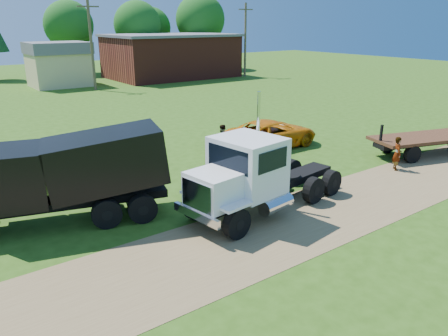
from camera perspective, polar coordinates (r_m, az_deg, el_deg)
ground at (r=15.81m, az=8.83°, el=-7.20°), size 140.00×140.00×0.00m
dirt_track at (r=15.81m, az=8.83°, el=-7.18°), size 120.00×4.20×0.01m
white_semi_tractor at (r=15.81m, az=3.34°, el=-1.10°), size 7.43×3.28×4.40m
black_dump_truck at (r=16.11m, az=-19.97°, el=-0.67°), size 7.75×4.20×3.29m
orange_pickup at (r=24.89m, az=6.19°, el=4.49°), size 5.75×2.77×1.58m
flatbed_trailer at (r=26.10m, az=25.84°, el=3.39°), size 7.57×4.25×1.86m
spectator_a at (r=22.46m, az=21.68°, el=1.77°), size 0.68×0.71×1.64m
spectator_b at (r=23.43m, az=-0.27°, el=3.74°), size 0.90×0.78×1.61m
brick_building at (r=57.50m, az=-6.91°, el=14.36°), size 15.40×10.40×5.30m
tan_shed at (r=52.09m, az=-20.74°, el=12.63°), size 6.20×5.40×4.70m
utility_poles at (r=47.81m, az=-16.94°, el=15.34°), size 42.20×0.28×9.00m
tree_row at (r=60.61m, az=-23.07°, el=16.74°), size 55.96×12.37×10.68m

